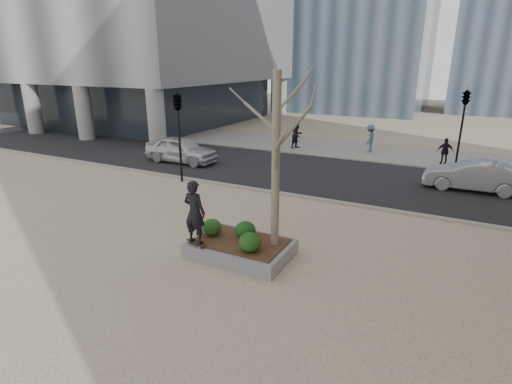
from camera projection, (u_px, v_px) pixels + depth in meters
The scene contains 18 objects.
ground at pixel (213, 249), 12.73m from camera, with size 120.00×120.00×0.00m, color #BBAC89.
street at pixel (317, 174), 21.18m from camera, with size 60.00×8.00×0.02m, color black.
far_sidewalk at pixel (350, 149), 27.09m from camera, with size 60.00×6.00×0.02m, color gray.
planter at pixel (241, 249), 12.23m from camera, with size 3.00×2.00×0.45m, color gray.
planter_mulch at pixel (241, 241), 12.15m from camera, with size 2.70×1.70×0.04m, color #382314.
sycamore_tree at pixel (276, 134), 10.94m from camera, with size 2.80×2.80×6.60m, color gray, non-canonical shape.
shrub_left at pixel (212, 227), 12.49m from camera, with size 0.61×0.61×0.52m, color #144017.
shrub_middle at pixel (245, 230), 12.25m from camera, with size 0.64×0.64×0.54m, color #103311.
shrub_right at pixel (250, 242), 11.42m from camera, with size 0.65×0.65×0.56m, color #163611.
skateboard at pixel (196, 243), 11.98m from camera, with size 0.78×0.20×0.07m, color black, non-canonical shape.
skateboarder at pixel (195, 212), 11.66m from camera, with size 0.71×0.46×1.94m, color black.
police_car at pixel (181, 149), 23.42m from camera, with size 1.78×4.42×1.50m, color silver.
car_silver at pixel (473, 176), 18.27m from camera, with size 1.47×4.22×1.39m, color #999DA1.
pedestrian_a at pixel (297, 135), 27.15m from camera, with size 0.89×0.69×1.82m, color black.
pedestrian_b at pixel (370, 138), 26.04m from camera, with size 1.15×0.66×1.78m, color #405E73.
pedestrian_c at pixel (445, 151), 22.82m from camera, with size 0.90×0.37×1.54m, color black.
traffic_light_near at pixel (179, 137), 19.16m from camera, with size 0.60×2.48×4.50m, color black, non-canonical shape.
traffic_light_far at pixel (461, 128), 21.54m from camera, with size 0.60×2.48×4.50m, color black, non-canonical shape.
Camera 1 is at (6.49, -9.63, 5.69)m, focal length 28.00 mm.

